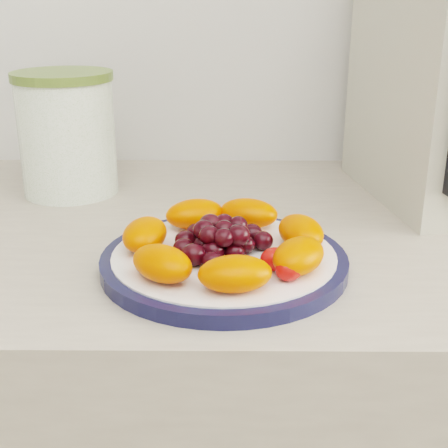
{
  "coord_description": "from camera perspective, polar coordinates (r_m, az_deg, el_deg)",
  "views": [
    {
      "loc": [
        -0.09,
        0.46,
        1.18
      ],
      "look_at": [
        -0.09,
        1.06,
        0.95
      ],
      "focal_mm": 50.0,
      "sensor_mm": 36.0,
      "label": 1
    }
  ],
  "objects": [
    {
      "name": "plate_rim",
      "position": [
        0.66,
        0.0,
        -3.47
      ],
      "size": [
        0.26,
        0.26,
        0.01
      ],
      "primitive_type": "cylinder",
      "color": "#131637",
      "rests_on": "counter"
    },
    {
      "name": "plate_face",
      "position": [
        0.66,
        0.0,
        -3.39
      ],
      "size": [
        0.23,
        0.23,
        0.02
      ],
      "primitive_type": "cylinder",
      "color": "white",
      "rests_on": "counter"
    },
    {
      "name": "canister",
      "position": [
        0.91,
        -14.12,
        7.64
      ],
      "size": [
        0.15,
        0.15,
        0.16
      ],
      "primitive_type": "cylinder",
      "rotation": [
        0.0,
        0.0,
        -0.1
      ],
      "color": "#3E731D",
      "rests_on": "counter"
    },
    {
      "name": "canister_lid",
      "position": [
        0.9,
        -14.61,
        12.97
      ],
      "size": [
        0.15,
        0.15,
        0.01
      ],
      "primitive_type": "cylinder",
      "rotation": [
        0.0,
        0.0,
        -0.1
      ],
      "color": "#5D7330",
      "rests_on": "canister"
    },
    {
      "name": "fruit_plate",
      "position": [
        0.64,
        0.31,
        -1.46
      ],
      "size": [
        0.22,
        0.22,
        0.04
      ],
      "color": "#FF4100",
      "rests_on": "plate_face"
    }
  ]
}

